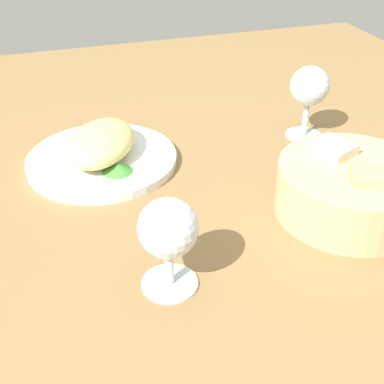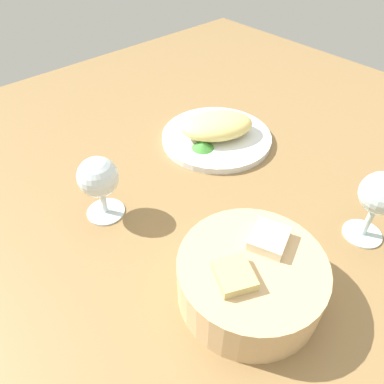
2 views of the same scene
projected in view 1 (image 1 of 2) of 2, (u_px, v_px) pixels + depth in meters
The scene contains 7 objects.
ground_plane at pixel (196, 185), 78.44cm from camera, with size 140.00×140.00×2.00cm, color olive.
plate at pixel (102, 160), 81.61cm from camera, with size 23.83×23.83×1.40cm, color white.
omelette at pixel (100, 143), 79.94cm from camera, with size 15.51×10.03×4.69cm, color #ECD57B.
lettuce_garnish at pixel (117, 167), 76.83cm from camera, with size 4.66×4.66×1.50cm, color #3E8C34.
bread_basket at pixel (350, 188), 69.00cm from camera, with size 19.99×19.99×8.63cm.
wine_glass_near at pixel (168, 233), 54.79cm from camera, with size 6.73×6.73×11.52cm.
wine_glass_far at pixel (309, 90), 85.43cm from camera, with size 6.59×6.59×12.59cm.
Camera 1 is at (62.61, -20.96, 41.35)cm, focal length 47.76 mm.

